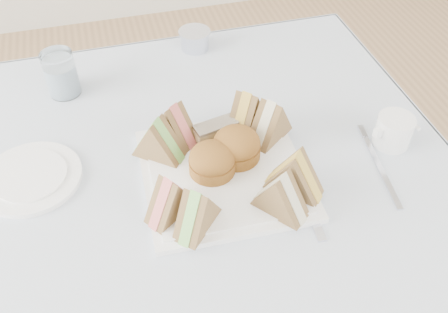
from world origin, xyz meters
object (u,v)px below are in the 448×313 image
object	(u,v)px
serving_plate	(224,174)
creamer_jug	(394,131)
water_glass	(61,74)
table	(196,305)

from	to	relation	value
serving_plate	creamer_jug	distance (m)	0.33
creamer_jug	water_glass	bearing A→B (deg)	139.03
serving_plate	water_glass	size ratio (longest dim) A/B	2.94
table	serving_plate	xyz separation A→B (m)	(0.07, 0.03, 0.38)
serving_plate	water_glass	bearing A→B (deg)	130.64
serving_plate	water_glass	world-z (taller)	water_glass
table	creamer_jug	size ratio (longest dim) A/B	13.05
serving_plate	creamer_jug	world-z (taller)	creamer_jug
table	serving_plate	bearing A→B (deg)	21.96
table	creamer_jug	bearing A→B (deg)	4.23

